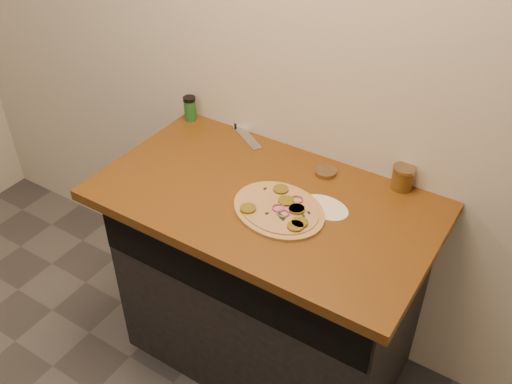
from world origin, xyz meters
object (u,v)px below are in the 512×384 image
Objects in this scene: pizza at (280,209)px; salsa_jar at (403,177)px; chefs_knife at (239,127)px; spice_shaker at (190,108)px.

salsa_jar is (0.30, 0.35, 0.04)m from pizza.
pizza is at bearing -41.91° from chefs_knife.
pizza is 0.72m from spice_shaker.
chefs_knife is 0.22m from spice_shaker.
spice_shaker reaches higher than salsa_jar.
salsa_jar is at bearing 1.11° from spice_shaker.
pizza is 0.57m from chefs_knife.
pizza is at bearing -27.54° from spice_shaker.
chefs_knife is at bearing 12.30° from spice_shaker.
pizza is 4.00× the size of spice_shaker.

